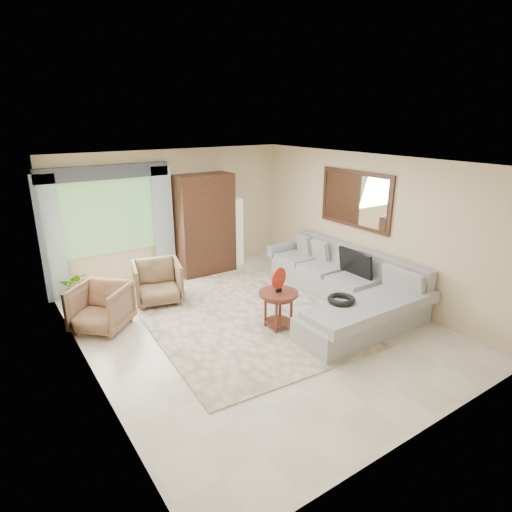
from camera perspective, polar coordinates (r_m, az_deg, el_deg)
ground at (r=6.97m, az=-0.09°, el=-9.34°), size 6.00×6.00×0.00m
area_rug at (r=7.28m, az=-1.97°, el=-8.01°), size 3.25×4.18×0.02m
sectional_sofa at (r=7.78m, az=11.65°, el=-4.40°), size 2.30×3.46×0.90m
tv_screen at (r=7.83m, az=13.11°, el=-0.95°), size 0.14×0.74×0.48m
garden_hose at (r=6.71m, az=11.31°, el=-5.70°), size 0.43×0.43×0.09m
coffee_table at (r=6.78m, az=2.99°, el=-7.12°), size 0.62×0.62×0.62m
red_disc at (r=6.57m, az=3.06°, el=-2.99°), size 0.33×0.12×0.34m
armchair_left at (r=7.17m, az=-19.97°, el=-6.45°), size 1.13×1.13×0.74m
armchair_right at (r=7.89m, az=-12.97°, el=-3.42°), size 0.99×1.01×0.76m
potted_plant at (r=8.37m, az=-22.74°, el=-3.79°), size 0.67×0.63×0.59m
armoire at (r=9.07m, az=-6.84°, el=4.21°), size 1.20×0.55×2.10m
floor_lamp at (r=9.58m, az=-2.68°, el=3.21°), size 0.24×0.24×1.50m
window at (r=8.56m, az=-19.10°, el=4.90°), size 1.80×0.04×1.40m
curtain_left at (r=8.34m, az=-25.68°, el=1.97°), size 0.40×0.08×2.30m
curtain_right at (r=8.85m, az=-12.24°, el=4.24°), size 0.40×0.08×2.30m
valance at (r=8.36m, az=-19.58°, el=10.48°), size 2.40×0.12×0.26m
wall_mirror at (r=8.19m, az=13.05°, el=7.37°), size 0.05×1.70×1.05m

